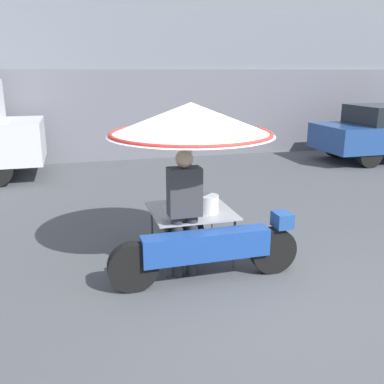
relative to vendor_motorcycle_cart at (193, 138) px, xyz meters
name	(u,v)px	position (x,y,z in m)	size (l,w,h in m)	color
ground_plane	(257,294)	(0.44, -1.03, -1.59)	(36.00, 36.00, 0.00)	#4C4F54
shopfront_building	(135,84)	(0.44, 7.73, 0.40)	(28.00, 2.06, 4.01)	gray
vendor_motorcycle_cart	(193,138)	(0.00, 0.00, 0.00)	(2.26, 2.03, 2.01)	black
vendor_person	(185,208)	(-0.20, -0.37, -0.75)	(0.38, 0.22, 1.52)	#2D2D33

